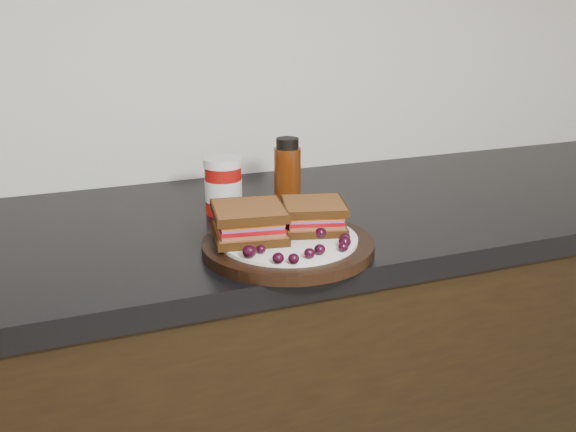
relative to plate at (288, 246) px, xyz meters
name	(u,v)px	position (x,y,z in m)	size (l,w,h in m)	color
base_cabinets	(238,429)	(-0.04, 0.19, -0.48)	(3.96, 0.58, 0.86)	black
countertop	(232,229)	(-0.04, 0.19, -0.03)	(3.98, 0.60, 0.04)	black
plate	(288,246)	(0.00, 0.00, 0.00)	(0.28, 0.28, 0.02)	black
sandwich_left	(249,222)	(-0.06, 0.02, 0.04)	(0.11, 0.11, 0.05)	brown
sandwich_right	(314,216)	(0.05, 0.02, 0.04)	(0.10, 0.10, 0.05)	brown
grape_0	(249,251)	(-0.09, -0.06, 0.02)	(0.02, 0.02, 0.02)	black
grape_1	(261,249)	(-0.06, -0.05, 0.02)	(0.01, 0.01, 0.01)	black
grape_2	(278,258)	(-0.05, -0.10, 0.02)	(0.02, 0.02, 0.02)	black
grape_3	(294,259)	(-0.03, -0.11, 0.02)	(0.02, 0.02, 0.02)	black
grape_4	(310,253)	(0.00, -0.09, 0.02)	(0.02, 0.02, 0.02)	black
grape_5	(320,249)	(0.02, -0.09, 0.02)	(0.02, 0.02, 0.02)	black
grape_6	(343,247)	(0.06, -0.09, 0.02)	(0.02, 0.02, 0.01)	black
grape_7	(345,242)	(0.07, -0.07, 0.02)	(0.02, 0.02, 0.02)	black
grape_8	(345,237)	(0.08, -0.05, 0.02)	(0.02, 0.02, 0.01)	black
grape_9	(321,233)	(0.05, -0.02, 0.02)	(0.02, 0.02, 0.02)	black
grape_10	(326,224)	(0.07, 0.01, 0.02)	(0.02, 0.02, 0.02)	black
grape_11	(314,221)	(0.06, 0.04, 0.02)	(0.02, 0.02, 0.02)	black
grape_12	(307,219)	(0.05, 0.05, 0.02)	(0.02, 0.02, 0.02)	black
grape_13	(232,231)	(-0.08, 0.04, 0.02)	(0.02, 0.02, 0.01)	black
grape_14	(239,237)	(-0.08, 0.01, 0.02)	(0.01, 0.01, 0.01)	black
grape_15	(253,239)	(-0.06, -0.01, 0.02)	(0.02, 0.02, 0.02)	black
grape_16	(239,228)	(-0.07, 0.05, 0.02)	(0.02, 0.02, 0.02)	black
grape_17	(243,231)	(-0.07, 0.03, 0.02)	(0.02, 0.02, 0.02)	black
grape_18	(237,241)	(-0.09, -0.01, 0.02)	(0.02, 0.02, 0.02)	black
condiment_jar	(223,186)	(-0.04, 0.23, 0.05)	(0.07, 0.07, 0.11)	#970E0B
oil_bottle	(287,175)	(0.08, 0.20, 0.06)	(0.05, 0.05, 0.14)	#471C07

